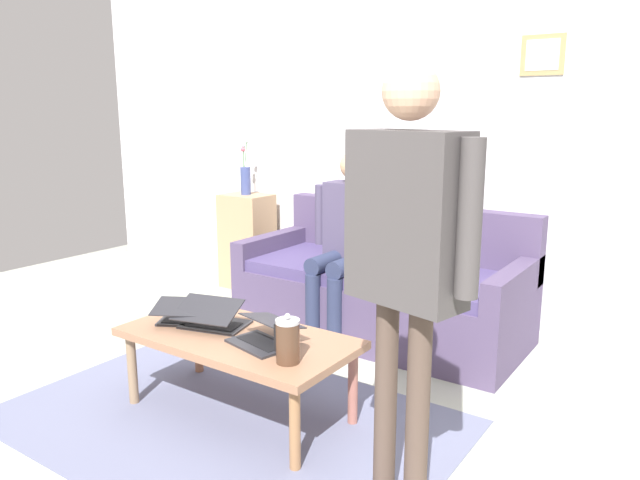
{
  "coord_description": "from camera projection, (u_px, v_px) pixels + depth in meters",
  "views": [
    {
      "loc": [
        -1.93,
        2.02,
        1.54
      ],
      "look_at": [
        0.02,
        -0.82,
        0.8
      ],
      "focal_mm": 33.76,
      "sensor_mm": 36.0,
      "label": 1
    }
  ],
  "objects": [
    {
      "name": "laptop_left",
      "position": [
        213.0,
        319.0,
        3.14
      ],
      "size": [
        0.39,
        0.36,
        0.16
      ],
      "color": "#28282D",
      "rests_on": "coffee_table"
    },
    {
      "name": "laptop_center",
      "position": [
        264.0,
        336.0,
        2.92
      ],
      "size": [
        0.36,
        0.34,
        0.13
      ],
      "color": "#28282D",
      "rests_on": "coffee_table"
    },
    {
      "name": "area_rug",
      "position": [
        227.0,
        420.0,
        3.06
      ],
      "size": [
        2.25,
        1.51,
        0.01
      ],
      "primitive_type": "cube",
      "color": "slate",
      "rests_on": "ground_plane"
    },
    {
      "name": "person_standing",
      "position": [
        406.0,
        240.0,
        2.13
      ],
      "size": [
        0.6,
        0.28,
        1.71
      ],
      "color": "brown",
      "rests_on": "ground_plane"
    },
    {
      "name": "couch",
      "position": [
        383.0,
        291.0,
        4.22
      ],
      "size": [
        1.96,
        0.9,
        0.88
      ],
      "color": "#4E4060",
      "rests_on": "ground_plane"
    },
    {
      "name": "coffee_table",
      "position": [
        238.0,
        343.0,
        3.06
      ],
      "size": [
        1.21,
        0.61,
        0.43
      ],
      "color": "#96694D",
      "rests_on": "ground_plane"
    },
    {
      "name": "flower_vase",
      "position": [
        245.0,
        178.0,
        5.19
      ],
      "size": [
        0.09,
        0.09,
        0.48
      ],
      "color": "#3D4A82",
      "rests_on": "side_shelf"
    },
    {
      "name": "ground_plane",
      "position": [
        230.0,
        424.0,
        3.02
      ],
      "size": [
        7.68,
        7.68,
        0.0
      ],
      "primitive_type": "plane",
      "color": "#A9AE9E"
    },
    {
      "name": "laptop_right",
      "position": [
        186.0,
        315.0,
        3.2
      ],
      "size": [
        0.4,
        0.39,
        0.13
      ],
      "color": "#28282D",
      "rests_on": "coffee_table"
    },
    {
      "name": "side_shelf",
      "position": [
        247.0,
        241.0,
        5.31
      ],
      "size": [
        0.42,
        0.32,
        0.83
      ],
      "color": "tan",
      "rests_on": "ground_plane"
    },
    {
      "name": "french_press",
      "position": [
        288.0,
        341.0,
        2.69
      ],
      "size": [
        0.13,
        0.11,
        0.23
      ],
      "color": "#4C3323",
      "rests_on": "coffee_table"
    },
    {
      "name": "back_wall",
      "position": [
        425.0,
        137.0,
        4.51
      ],
      "size": [
        7.04,
        0.11,
        2.7
      ],
      "color": "silver",
      "rests_on": "ground_plane"
    },
    {
      "name": "person_seated",
      "position": [
        347.0,
        234.0,
        4.04
      ],
      "size": [
        0.55,
        0.51,
        1.28
      ],
      "color": "#2B3250",
      "rests_on": "ground_plane"
    }
  ]
}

